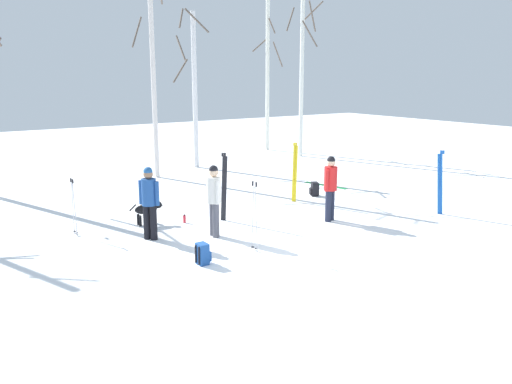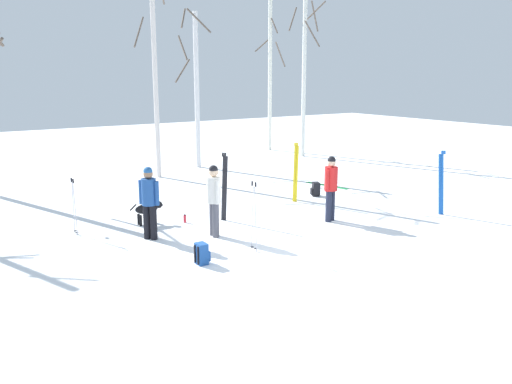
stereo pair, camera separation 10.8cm
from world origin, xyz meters
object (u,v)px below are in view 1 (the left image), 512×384
object	(u,v)px
backpack_1	(314,189)
birch_tree_4	(268,73)
person_0	(149,198)
ski_pair_planted_1	(295,173)
ski_poles_0	(254,215)
person_1	(330,184)
dog	(148,210)
ski_pair_planted_2	(224,187)
backpack_0	(203,254)
birch_tree_2	(153,65)
ski_pair_lying_0	(326,185)
birch_tree_5	(302,73)
ski_poles_1	(74,205)
water_bottle_0	(184,219)
ski_pair_planted_0	(440,183)
birch_tree_3	(194,87)
person_2	(214,196)

from	to	relation	value
backpack_1	birch_tree_4	bearing A→B (deg)	62.76
person_0	birch_tree_4	distance (m)	15.54
ski_pair_planted_1	ski_poles_0	size ratio (longest dim) A/B	1.16
person_1	backpack_1	distance (m)	3.03
dog	ski_pair_planted_2	world-z (taller)	ski_pair_planted_2
backpack_0	backpack_1	world-z (taller)	same
dog	birch_tree_2	size ratio (longest dim) A/B	0.11
ski_pair_planted_2	ski_pair_lying_0	distance (m)	5.59
backpack_0	birch_tree_5	distance (m)	15.31
ski_poles_1	backpack_0	xyz separation A→B (m)	(1.56, -3.49, -0.52)
person_0	birch_tree_5	xyz separation A→B (m)	(10.99, 8.10, 2.80)
ski_pair_planted_2	water_bottle_0	size ratio (longest dim) A/B	8.24
person_1	ski_pair_planted_0	bearing A→B (deg)	-21.43
ski_pair_lying_0	backpack_0	xyz separation A→B (m)	(-7.26, -4.49, 0.20)
ski_pair_planted_2	ski_pair_lying_0	world-z (taller)	ski_pair_planted_2
backpack_1	birch_tree_5	world-z (taller)	birch_tree_5
ski_pair_planted_0	person_0	bearing A→B (deg)	162.99
ski_pair_planted_1	ski_poles_1	world-z (taller)	ski_pair_planted_1
person_0	birch_tree_3	xyz separation A→B (m)	(5.51, 8.17, 2.29)
person_0	backpack_0	distance (m)	2.30
ski_pair_planted_1	ski_pair_planted_2	size ratio (longest dim) A/B	1.00
ski_pair_planted_2	backpack_1	world-z (taller)	ski_pair_planted_2
person_2	ski_pair_planted_1	world-z (taller)	ski_pair_planted_1
ski_poles_0	birch_tree_3	world-z (taller)	birch_tree_3
ski_pair_planted_2	ski_poles_0	bearing A→B (deg)	-106.43
ski_pair_lying_0	ski_poles_1	size ratio (longest dim) A/B	1.24
water_bottle_0	birch_tree_4	distance (m)	14.27
ski_poles_1	backpack_1	xyz separation A→B (m)	(7.47, 0.01, -0.52)
person_1	birch_tree_4	bearing A→B (deg)	61.62
ski_poles_0	backpack_0	bearing A→B (deg)	-175.79
person_2	person_1	bearing A→B (deg)	-8.99
dog	birch_tree_2	xyz separation A→B (m)	(2.83, 5.83, 3.69)
ski_poles_0	birch_tree_4	distance (m)	16.11
ski_pair_planted_1	birch_tree_2	bearing A→B (deg)	106.95
person_2	backpack_1	bearing A→B (deg)	22.49
ski_pair_planted_0	person_2	bearing A→B (deg)	164.85
ski_pair_planted_0	birch_tree_3	size ratio (longest dim) A/B	0.28
backpack_0	birch_tree_4	size ratio (longest dim) A/B	0.06
dog	ski_pair_planted_1	world-z (taller)	ski_pair_planted_1
water_bottle_0	ski_pair_planted_0	bearing A→B (deg)	-26.76
ski_pair_planted_1	ski_poles_0	distance (m)	4.77
dog	ski_poles_0	xyz separation A→B (m)	(1.07, -3.29, 0.43)
ski_pair_lying_0	birch_tree_5	distance (m)	7.74
dog	ski_pair_lying_0	size ratio (longest dim) A/B	0.52
birch_tree_4	person_2	bearing A→B (deg)	-130.22
ski_pair_planted_0	birch_tree_3	distance (m)	10.91
birch_tree_5	ski_poles_0	bearing A→B (deg)	-132.95
ski_poles_1	ski_pair_planted_0	bearing A→B (deg)	-22.26
water_bottle_0	birch_tree_4	world-z (taller)	birch_tree_4
ski_pair_planted_2	dog	bearing A→B (deg)	156.94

